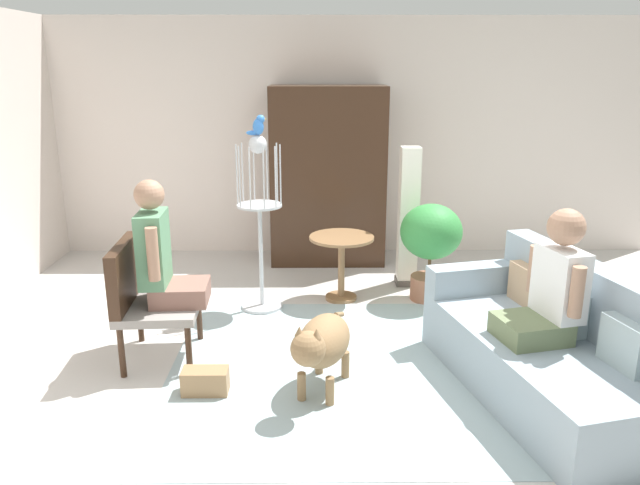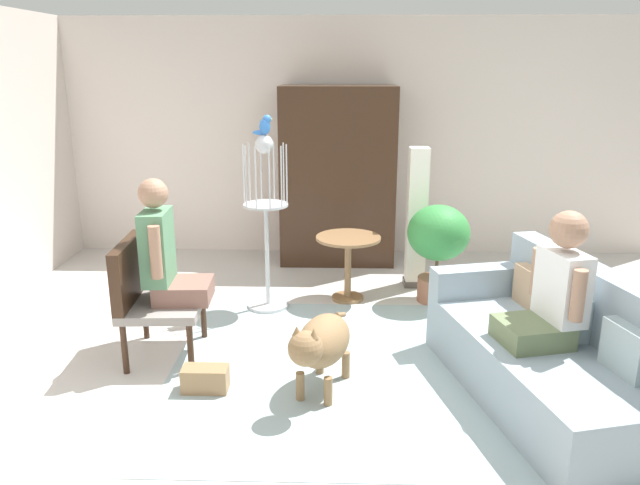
{
  "view_description": "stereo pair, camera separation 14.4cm",
  "coord_description": "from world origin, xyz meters",
  "views": [
    {
      "loc": [
        -0.34,
        -3.81,
        2.07
      ],
      "look_at": [
        -0.31,
        -0.08,
        0.98
      ],
      "focal_mm": 34.49,
      "sensor_mm": 36.0,
      "label": 1
    },
    {
      "loc": [
        -0.2,
        -3.81,
        2.07
      ],
      "look_at": [
        -0.31,
        -0.08,
        0.98
      ],
      "focal_mm": 34.49,
      "sensor_mm": 36.0,
      "label": 2
    }
  ],
  "objects": [
    {
      "name": "dog",
      "position": [
        -0.3,
        -0.22,
        0.35
      ],
      "size": [
        0.46,
        0.84,
        0.58
      ],
      "color": "olive",
      "rests_on": "ground"
    },
    {
      "name": "round_end_table",
      "position": [
        -0.1,
        1.44,
        0.43
      ],
      "size": [
        0.58,
        0.58,
        0.6
      ],
      "color": "olive",
      "rests_on": "ground"
    },
    {
      "name": "person_on_armchair",
      "position": [
        -1.42,
        0.3,
        0.79
      ],
      "size": [
        0.48,
        0.51,
        0.89
      ],
      "color": "#845C50"
    },
    {
      "name": "armoire_cabinet",
      "position": [
        -0.2,
        2.61,
        0.93
      ],
      "size": [
        1.2,
        0.56,
        1.86
      ],
      "primitive_type": "cube",
      "color": "#382316",
      "rests_on": "ground"
    },
    {
      "name": "area_rug",
      "position": [
        0.08,
        0.09,
        0.0
      ],
      "size": [
        2.89,
        2.44,
        0.01
      ],
      "primitive_type": "cube",
      "color": "#9EB2B7",
      "rests_on": "ground"
    },
    {
      "name": "armchair",
      "position": [
        -1.57,
        0.29,
        0.51
      ],
      "size": [
        0.59,
        0.7,
        0.87
      ],
      "color": "#382316",
      "rests_on": "ground"
    },
    {
      "name": "bird_cage_stand",
      "position": [
        -0.81,
        1.24,
        0.75
      ],
      "size": [
        0.38,
        0.38,
        1.51
      ],
      "color": "silver",
      "rests_on": "ground"
    },
    {
      "name": "couch",
      "position": [
        1.16,
        -0.22,
        0.3
      ],
      "size": [
        1.24,
        1.99,
        0.85
      ],
      "color": "#8EA0AD",
      "rests_on": "ground"
    },
    {
      "name": "handbag",
      "position": [
        -1.06,
        -0.22,
        0.08
      ],
      "size": [
        0.3,
        0.15,
        0.17
      ],
      "primitive_type": "cube",
      "color": "#99724C",
      "rests_on": "ground"
    },
    {
      "name": "column_lamp",
      "position": [
        0.54,
        1.84,
        0.66
      ],
      "size": [
        0.2,
        0.2,
        1.34
      ],
      "color": "#4C4742",
      "rests_on": "ground"
    },
    {
      "name": "person_on_couch",
      "position": [
        1.12,
        -0.26,
        0.75
      ],
      "size": [
        0.53,
        0.5,
        0.83
      ],
      "color": "#63714D"
    },
    {
      "name": "parrot",
      "position": [
        -0.8,
        1.24,
        1.59
      ],
      "size": [
        0.17,
        0.1,
        0.16
      ],
      "color": "blue",
      "rests_on": "bird_cage_stand"
    },
    {
      "name": "back_wall",
      "position": [
        0.0,
        3.02,
        1.28
      ],
      "size": [
        6.92,
        0.12,
        2.56
      ],
      "primitive_type": "cube",
      "color": "silver",
      "rests_on": "ground"
    },
    {
      "name": "potted_plant",
      "position": [
        0.69,
        1.44,
        0.57
      ],
      "size": [
        0.55,
        0.55,
        0.89
      ],
      "color": "#996047",
      "rests_on": "ground"
    },
    {
      "name": "ground_plane",
      "position": [
        0.0,
        0.0,
        0.0
      ],
      "size": [
        7.59,
        7.59,
        0.0
      ],
      "primitive_type": "plane",
      "color": "beige"
    }
  ]
}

